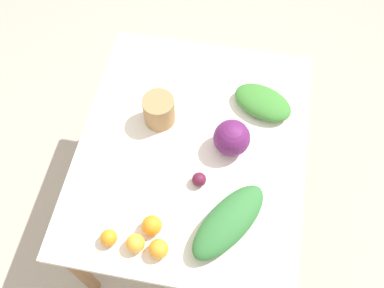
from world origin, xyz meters
The scene contains 11 objects.
ground_plane centered at (0.00, 0.00, 0.00)m, with size 8.00×8.00×0.00m, color #B2A899.
dining_table centered at (0.00, 0.00, 0.64)m, with size 1.18×0.98×0.74m.
cabbage_purple centered at (-0.03, 0.16, 0.82)m, with size 0.16×0.16×0.16m, color #601E5B.
paper_bag centered at (-0.11, -0.17, 0.81)m, with size 0.14×0.14×0.14m, color #A87F51.
greens_bunch_scallion centered at (0.32, 0.20, 0.79)m, with size 0.38×0.15×0.10m, color #337538.
greens_bunch_beet_tops centered at (-0.26, 0.27, 0.78)m, with size 0.27×0.17×0.08m, color #3D8433.
beet_root centered at (0.16, 0.06, 0.77)m, with size 0.06×0.06×0.06m, color #5B1933.
orange_0 centered at (0.39, -0.08, 0.78)m, with size 0.08×0.08×0.08m, color orange.
orange_1 centered at (0.46, -0.24, 0.77)m, with size 0.06×0.06×0.06m, color orange.
orange_2 centered at (0.47, -0.13, 0.78)m, with size 0.07×0.07×0.07m, color #F9A833.
orange_3 centered at (0.47, -0.04, 0.78)m, with size 0.08×0.08×0.08m, color orange.
Camera 1 is at (0.88, 0.16, 2.36)m, focal length 40.00 mm.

